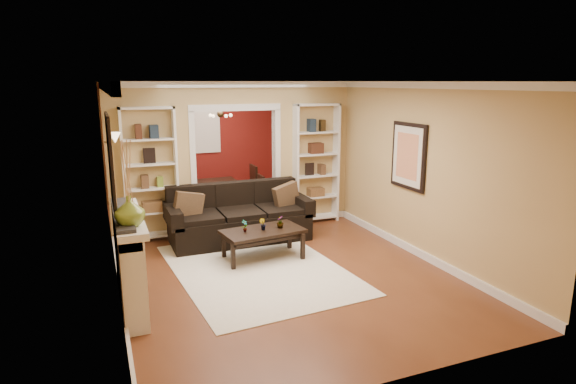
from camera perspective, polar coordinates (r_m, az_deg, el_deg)
name	(u,v)px	position (r m, az deg, el deg)	size (l,w,h in m)	color
floor	(257,247)	(8.13, -3.69, -6.48)	(8.00, 8.00, 0.00)	brown
ceiling	(255,82)	(7.67, -3.98, 12.91)	(8.00, 8.00, 0.00)	white
wall_back	(203,140)	(11.62, -10.00, 6.07)	(8.00, 8.00, 0.00)	tan
wall_front	(400,242)	(4.28, 13.16, -5.78)	(8.00, 8.00, 0.00)	tan
wall_left	(108,177)	(7.42, -20.58, 1.63)	(8.00, 8.00, 0.00)	tan
wall_right	(376,159)	(8.74, 10.37, 3.84)	(8.00, 8.00, 0.00)	tan
partition_wall	(236,157)	(8.92, -6.23, 4.16)	(4.50, 0.15, 2.70)	tan
red_back_panel	(204,142)	(11.60, -9.97, 5.90)	(4.44, 0.04, 2.64)	maroon
dining_window	(204,132)	(11.53, -9.97, 7.02)	(0.78, 0.03, 0.98)	#8CA5CC
area_rug	(257,268)	(7.21, -3.68, -9.03)	(2.29, 3.20, 0.01)	white
sofa	(239,213)	(8.35, -5.80, -2.54)	(2.46, 1.06, 0.96)	black
pillow_left	(188,206)	(8.09, -11.73, -1.63)	(0.47, 0.13, 0.47)	brown
pillow_right	(286,197)	(8.55, -0.19, -0.57)	(0.47, 0.13, 0.47)	brown
coffee_table	(263,244)	(7.53, -2.99, -6.20)	(1.23, 0.67, 0.47)	black
plant_left	(245,226)	(7.34, -5.15, -4.03)	(0.10, 0.07, 0.19)	#336626
plant_center	(263,224)	(7.43, -3.02, -3.85)	(0.10, 0.08, 0.18)	#336626
plant_right	(280,222)	(7.52, -0.94, -3.56)	(0.11, 0.11, 0.19)	#336626
bookshelf_left	(151,175)	(8.51, -15.98, 1.94)	(0.90, 0.30, 2.30)	white
bookshelf_right	(316,164)	(9.33, 3.30, 3.35)	(0.90, 0.30, 2.30)	white
fireplace	(131,261)	(6.18, -18.09, -7.78)	(0.32, 1.70, 1.16)	white
vase	(130,211)	(5.49, -18.27, -2.16)	(0.32, 0.32, 0.34)	olive
mirror	(111,162)	(5.87, -20.28, 3.33)	(0.03, 0.95, 1.10)	silver
wall_sconce	(111,140)	(7.90, -20.25, 5.83)	(0.18, 0.18, 0.22)	#FFE0A5
framed_art	(408,156)	(7.87, 14.04, 4.15)	(0.04, 0.85, 1.05)	black
dining_table	(223,197)	(10.40, -7.73, -0.62)	(0.90, 1.61, 0.57)	black
dining_chair_nw	(200,197)	(9.97, -10.39, -0.56)	(0.40, 0.40, 0.82)	black
dining_chair_ne	(251,193)	(10.24, -4.35, -0.12)	(0.39, 0.39, 0.79)	black
dining_chair_sw	(194,188)	(10.53, -11.07, 0.49)	(0.47, 0.47, 0.95)	black
dining_chair_se	(243,185)	(10.79, -5.32, 0.86)	(0.45, 0.45, 0.91)	black
chandelier	(215,115)	(10.30, -8.62, 9.00)	(0.50, 0.50, 0.30)	#3A2E1A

